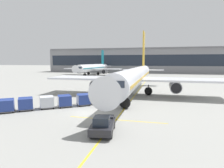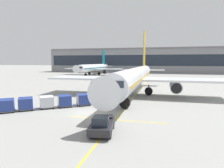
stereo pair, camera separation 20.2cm
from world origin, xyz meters
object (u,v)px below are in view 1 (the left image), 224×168
Objects in this scene: baggage_cart_lead at (83,99)px; ground_crew_wingwalker at (104,99)px; ground_crew_by_loader at (88,98)px; baggage_cart_fourth at (26,104)px; safety_cone_nose_mark at (92,95)px; ground_crew_by_carts at (78,98)px; distant_airplane at (93,68)px; baggage_cart_third at (47,102)px; safety_cone_wingtip at (101,93)px; safety_cone_engine_keepout at (106,94)px; baggage_cart_second at (65,101)px; belt_loader at (101,98)px; baggage_cart_fifth at (6,105)px; parked_airplane at (135,77)px; pushback_tug at (103,125)px; ground_crew_marshaller at (85,100)px.

ground_crew_wingwalker is at bearing 17.72° from baggage_cart_lead.
ground_crew_wingwalker is (2.71, 0.10, 0.00)m from ground_crew_by_loader.
baggage_cart_fourth reaches higher than safety_cone_nose_mark.
baggage_cart_lead is 1.55m from ground_crew_by_carts.
distant_airplane is at bearing 111.01° from ground_crew_wingwalker.
safety_cone_wingtip is at bearing 71.51° from baggage_cart_third.
safety_cone_wingtip is at bearing 175.28° from safety_cone_engine_keepout.
baggage_cart_second is at bearing -105.87° from safety_cone_engine_keepout.
distant_airplane is (-15.57, 72.36, 2.64)m from baggage_cart_fourth.
safety_cone_engine_keepout is (-2.21, 8.88, -0.70)m from ground_crew_wingwalker.
baggage_cart_fifth is (-10.80, -8.89, 0.08)m from belt_loader.
baggage_cart_fourth is 9.30m from ground_crew_by_loader.
parked_airplane reaches higher than baggage_cart_third.
baggage_cart_fifth is 4.38× the size of safety_cone_nose_mark.
ground_crew_wingwalker is at bearing 28.85° from baggage_cart_third.
belt_loader reaches higher than baggage_cart_lead.
safety_cone_wingtip is at bearing 106.62° from belt_loader.
pushback_tug reaches higher than safety_cone_engine_keepout.
belt_loader is at bearing -73.38° from safety_cone_wingtip.
pushback_tug reaches higher than ground_crew_marshaller.
baggage_cart_fifth is 18.63m from safety_cone_wingtip.
baggage_cart_fifth is at bearing -116.81° from safety_cone_nose_mark.
baggage_cart_second is 4.28× the size of safety_cone_engine_keepout.
belt_loader is at bearing 39.45° from baggage_cart_third.
parked_airplane is 9.82× the size of pushback_tug.
baggage_cart_third is at bearing 39.52° from baggage_cart_fifth.
belt_loader reaches higher than pushback_tug.
ground_crew_marshaller is at bearing -153.54° from ground_crew_wingwalker.
distant_airplane is at bearing 109.45° from safety_cone_nose_mark.
baggage_cart_fourth is 1.00× the size of baggage_cart_fifth.
pushback_tug is (4.25, -13.13, -0.10)m from belt_loader.
distant_airplane is (-24.55, 65.07, 2.72)m from belt_loader.
baggage_cart_fourth is 1.53× the size of ground_crew_by_loader.
ground_crew_by_carts is 1.00× the size of ground_crew_wingwalker.
ground_crew_marshaller is (-0.07, -1.28, 0.00)m from ground_crew_by_loader.
baggage_cart_fourth is at bearing -129.49° from parked_airplane.
ground_crew_by_carts is at bearing -127.27° from parked_airplane.
ground_crew_by_carts and ground_crew_wingwalker have the same top height.
baggage_cart_fourth reaches higher than pushback_tug.
ground_crew_by_carts is (-1.33, 0.81, -0.00)m from baggage_cart_lead.
baggage_cart_second is 9.64m from safety_cone_nose_mark.
distant_airplane is (-17.86, 70.58, 2.64)m from baggage_cart_third.
baggage_cart_lead is 1.00m from ground_crew_by_loader.
baggage_cart_fifth is (-1.82, -1.60, 0.00)m from baggage_cart_fourth.
baggage_cart_fourth is 4.38× the size of safety_cone_nose_mark.
pushback_tug is 5.83× the size of safety_cone_wingtip.
pushback_tug is (13.23, -5.84, -0.17)m from baggage_cart_fourth.
baggage_cart_second is 5.47m from baggage_cart_fourth.
pushback_tug is 12.09m from ground_crew_marshaller.
baggage_cart_fourth is 16.40m from safety_cone_wingtip.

